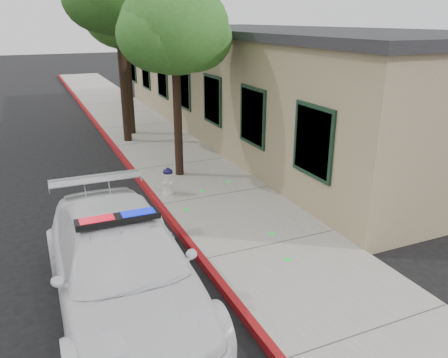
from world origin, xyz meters
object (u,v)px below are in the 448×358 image
Objects in this scene: fire_hydrant at (168,181)px; street_tree_near at (175,32)px; police_car at (122,266)px; clapboard_building at (273,82)px; street_tree_far at (125,17)px.

street_tree_near is at bearing 36.00° from fire_hydrant.
clapboard_building is at bearing 50.01° from police_car.
clapboard_building is 3.81× the size of street_tree_near.
street_tree_near is at bearing -89.08° from street_tree_far.
police_car is 7.44× the size of fire_hydrant.
police_car is at bearing -103.81° from street_tree_far.
clapboard_building is 28.57× the size of fire_hydrant.
police_car is 0.91× the size of street_tree_far.
street_tree_far is at bearing 90.92° from street_tree_near.
clapboard_building is at bearing 36.38° from street_tree_near.
police_car is at bearing -140.70° from fire_hydrant.
street_tree_near reaches higher than fire_hydrant.
clapboard_building is 3.84× the size of police_car.
clapboard_building reaches higher than police_car.
police_car is at bearing -130.62° from clapboard_building.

